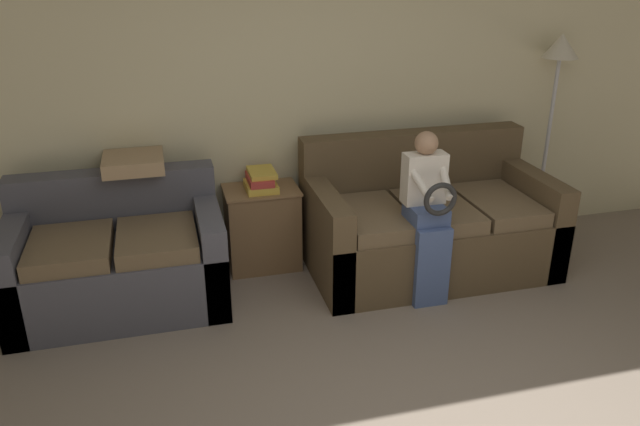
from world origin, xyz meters
name	(u,v)px	position (x,y,z in m)	size (l,w,h in m)	color
wall_back	(310,95)	(0.00, 2.72, 1.27)	(7.23, 0.06, 2.55)	beige
couch_main	(427,225)	(0.78, 2.14, 0.35)	(1.81, 0.99, 0.99)	brown
couch_side	(118,260)	(-1.50, 2.16, 0.33)	(1.42, 0.88, 0.87)	#4C4C56
child_left_seated	(428,211)	(0.58, 1.71, 0.66)	(0.29, 0.37, 1.19)	#475B8E
side_shelf	(262,227)	(-0.44, 2.47, 0.33)	(0.56, 0.40, 0.64)	brown
book_stack	(261,181)	(-0.44, 2.46, 0.71)	(0.23, 0.31, 0.14)	gold
floor_lamp	(557,72)	(2.00, 2.50, 1.39)	(0.28, 0.28, 1.69)	#2D2B28
throw_pillow	(134,162)	(-1.33, 2.47, 0.92)	(0.41, 0.41, 0.10)	#A38460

